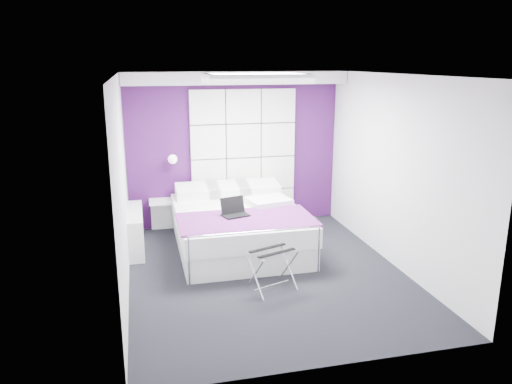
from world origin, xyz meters
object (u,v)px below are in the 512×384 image
bed (238,226)px  luggage_rack (272,270)px  laptop (235,211)px  radiator (136,230)px  wall_lamp (172,159)px  nightstand (162,201)px

bed → luggage_rack: (0.12, -1.51, -0.08)m
bed → laptop: laptop is taller
radiator → bed: (1.51, -0.30, 0.04)m
wall_lamp → bed: size_ratio=0.07×
radiator → laptop: (1.39, -0.68, 0.41)m
wall_lamp → radiator: (-0.64, -0.76, -0.92)m
nightstand → luggage_rack: (1.19, -2.53, -0.26)m
wall_lamp → bed: wall_lamp is taller
luggage_rack → bed: bearing=74.5°
wall_lamp → luggage_rack: size_ratio=0.28×
bed → luggage_rack: size_ratio=4.30×
nightstand → laptop: (0.95, -1.40, 0.19)m
bed → nightstand: bed is taller
wall_lamp → bed: (0.87, -1.06, -0.88)m
bed → nightstand: bearing=136.4°
radiator → nightstand: size_ratio=2.81×
nightstand → laptop: bearing=-55.9°
wall_lamp → radiator: 1.35m
wall_lamp → laptop: 1.70m
wall_lamp → radiator: wall_lamp is taller
wall_lamp → nightstand: size_ratio=0.35×
wall_lamp → nightstand: wall_lamp is taller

